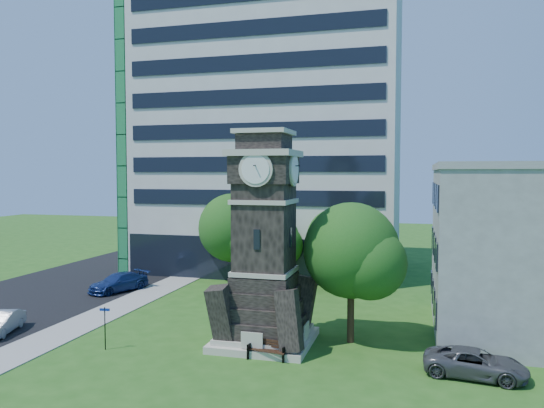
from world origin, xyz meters
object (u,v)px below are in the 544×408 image
(car_street_mid, at_px, (1,323))
(car_east_lot, at_px, (475,363))
(car_street_north, at_px, (119,282))
(park_bench, at_px, (267,349))
(clock_tower, at_px, (265,252))
(street_sign, at_px, (105,323))

(car_street_mid, relative_size, car_east_lot, 0.82)
(car_street_north, distance_m, park_bench, 20.41)
(clock_tower, height_order, park_bench, clock_tower)
(clock_tower, xyz_separation_m, car_street_north, (-15.44, 9.74, -4.53))
(clock_tower, bearing_deg, car_east_lot, -11.01)
(car_street_north, distance_m, car_east_lot, 29.16)
(clock_tower, height_order, car_street_north, clock_tower)
(park_bench, height_order, street_sign, street_sign)
(car_street_mid, bearing_deg, park_bench, -17.70)
(car_street_north, height_order, street_sign, street_sign)
(clock_tower, distance_m, park_bench, 5.43)
(car_street_mid, bearing_deg, clock_tower, -8.78)
(street_sign, bearing_deg, car_street_mid, 162.51)
(car_east_lot, bearing_deg, clock_tower, 86.55)
(clock_tower, relative_size, car_east_lot, 2.55)
(car_street_mid, relative_size, park_bench, 1.95)
(car_street_mid, bearing_deg, car_street_north, 69.72)
(clock_tower, height_order, street_sign, clock_tower)
(car_east_lot, xyz_separation_m, park_bench, (-10.30, -0.35, -0.11))
(car_street_mid, xyz_separation_m, car_east_lot, (27.22, 0.26, 0.01))
(car_east_lot, distance_m, park_bench, 10.31)
(clock_tower, distance_m, car_street_mid, 16.88)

